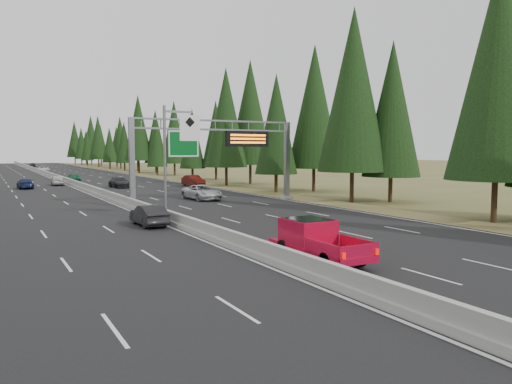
# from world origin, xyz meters

# --- Properties ---
(ground) EXTENTS (400.00, 400.00, 0.00)m
(ground) POSITION_xyz_m (0.00, 0.00, 0.00)
(ground) COLOR brown
(ground) RESTS_ON ground
(road) EXTENTS (32.00, 260.00, 0.08)m
(road) POSITION_xyz_m (0.00, 80.00, 0.04)
(road) COLOR black
(road) RESTS_ON ground
(shoulder_right) EXTENTS (3.60, 260.00, 0.06)m
(shoulder_right) POSITION_xyz_m (17.80, 80.00, 0.03)
(shoulder_right) COLOR olive
(shoulder_right) RESTS_ON ground
(median_barrier) EXTENTS (0.70, 260.00, 0.85)m
(median_barrier) POSITION_xyz_m (0.00, 80.00, 0.41)
(median_barrier) COLOR gray
(median_barrier) RESTS_ON road
(sign_gantry) EXTENTS (16.75, 0.98, 7.80)m
(sign_gantry) POSITION_xyz_m (8.92, 34.88, 5.27)
(sign_gantry) COLOR slate
(sign_gantry) RESTS_ON road
(hov_sign_pole) EXTENTS (2.80, 0.50, 8.00)m
(hov_sign_pole) POSITION_xyz_m (0.58, 24.97, 4.72)
(hov_sign_pole) COLOR slate
(hov_sign_pole) RESTS_ON road
(tree_row_right) EXTENTS (11.53, 241.84, 18.67)m
(tree_row_right) POSITION_xyz_m (21.81, 63.50, 9.25)
(tree_row_right) COLOR black
(tree_row_right) RESTS_ON ground
(silver_minivan) EXTENTS (2.81, 5.49, 1.48)m
(silver_minivan) POSITION_xyz_m (8.24, 38.32, 0.82)
(silver_minivan) COLOR #BABBC0
(silver_minivan) RESTS_ON road
(red_pickup) EXTENTS (1.99, 5.57, 1.82)m
(red_pickup) POSITION_xyz_m (1.98, 10.18, 1.09)
(red_pickup) COLOR black
(red_pickup) RESTS_ON road
(car_ahead_green) EXTENTS (1.75, 4.00, 1.34)m
(car_ahead_green) POSITION_xyz_m (1.50, 74.29, 0.75)
(car_ahead_green) COLOR #135534
(car_ahead_green) RESTS_ON road
(car_ahead_dkred) EXTENTS (1.91, 4.77, 1.54)m
(car_ahead_dkred) POSITION_xyz_m (14.50, 56.53, 0.85)
(car_ahead_dkred) COLOR #4E0F0B
(car_ahead_dkred) RESTS_ON road
(car_ahead_dkgrey) EXTENTS (2.35, 4.93, 1.39)m
(car_ahead_dkgrey) POSITION_xyz_m (4.95, 59.04, 0.77)
(car_ahead_dkgrey) COLOR black
(car_ahead_dkgrey) RESTS_ON road
(car_ahead_white) EXTENTS (2.63, 5.08, 1.37)m
(car_ahead_white) POSITION_xyz_m (1.50, 118.28, 0.76)
(car_ahead_white) COLOR silver
(car_ahead_white) RESTS_ON road
(car_ahead_far) EXTENTS (2.20, 4.58, 1.51)m
(car_ahead_far) POSITION_xyz_m (1.50, 148.96, 0.84)
(car_ahead_far) COLOR black
(car_ahead_far) RESTS_ON road
(car_onc_near) EXTENTS (1.54, 4.22, 1.38)m
(car_onc_near) POSITION_xyz_m (-1.56, 23.77, 0.77)
(car_onc_near) COLOR black
(car_onc_near) RESTS_ON road
(car_onc_blue) EXTENTS (1.92, 4.54, 1.31)m
(car_onc_blue) POSITION_xyz_m (-6.25, 63.07, 0.73)
(car_onc_blue) COLOR #16204E
(car_onc_blue) RESTS_ON road
(car_onc_white) EXTENTS (1.97, 4.29, 1.42)m
(car_onc_white) POSITION_xyz_m (-1.71, 67.80, 0.79)
(car_onc_white) COLOR beige
(car_onc_white) RESTS_ON road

